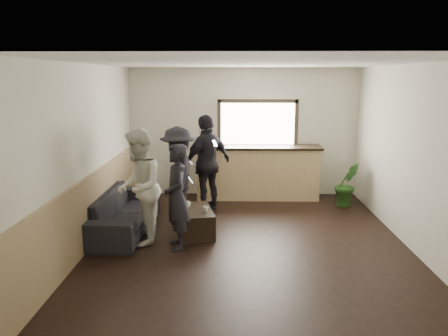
{
  "coord_description": "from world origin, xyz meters",
  "views": [
    {
      "loc": [
        -0.23,
        -6.59,
        2.6
      ],
      "look_at": [
        -0.38,
        0.4,
        1.14
      ],
      "focal_mm": 35.0,
      "sensor_mm": 36.0,
      "label": 1
    }
  ],
  "objects_px": {
    "cup_a": "(187,205)",
    "potted_plant": "(347,184)",
    "person_c": "(178,173)",
    "person_a": "(177,197)",
    "sofa": "(122,211)",
    "coffee_table": "(196,221)",
    "person_b": "(139,187)",
    "cup_b": "(206,209)",
    "person_d": "(207,163)",
    "bar_counter": "(257,169)"
  },
  "relations": [
    {
      "from": "cup_b",
      "to": "person_a",
      "type": "distance_m",
      "value": 0.73
    },
    {
      "from": "sofa",
      "to": "person_a",
      "type": "height_order",
      "value": "person_a"
    },
    {
      "from": "cup_a",
      "to": "potted_plant",
      "type": "distance_m",
      "value": 3.49
    },
    {
      "from": "person_b",
      "to": "person_c",
      "type": "distance_m",
      "value": 1.31
    },
    {
      "from": "person_b",
      "to": "person_c",
      "type": "height_order",
      "value": "person_b"
    },
    {
      "from": "person_a",
      "to": "person_d",
      "type": "relative_size",
      "value": 0.86
    },
    {
      "from": "sofa",
      "to": "person_c",
      "type": "height_order",
      "value": "person_c"
    },
    {
      "from": "cup_a",
      "to": "potted_plant",
      "type": "height_order",
      "value": "potted_plant"
    },
    {
      "from": "bar_counter",
      "to": "person_d",
      "type": "distance_m",
      "value": 1.43
    },
    {
      "from": "person_a",
      "to": "cup_a",
      "type": "bearing_deg",
      "value": 156.9
    },
    {
      "from": "cup_a",
      "to": "potted_plant",
      "type": "relative_size",
      "value": 0.14
    },
    {
      "from": "coffee_table",
      "to": "potted_plant",
      "type": "relative_size",
      "value": 1.03
    },
    {
      "from": "person_c",
      "to": "bar_counter",
      "type": "bearing_deg",
      "value": 122.73
    },
    {
      "from": "cup_b",
      "to": "person_a",
      "type": "xyz_separation_m",
      "value": [
        -0.41,
        -0.5,
        0.34
      ]
    },
    {
      "from": "cup_b",
      "to": "bar_counter",
      "type": "bearing_deg",
      "value": 67.73
    },
    {
      "from": "person_c",
      "to": "person_b",
      "type": "bearing_deg",
      "value": -32.25
    },
    {
      "from": "cup_a",
      "to": "cup_b",
      "type": "xyz_separation_m",
      "value": [
        0.34,
        -0.22,
        -0.01
      ]
    },
    {
      "from": "coffee_table",
      "to": "person_a",
      "type": "bearing_deg",
      "value": -110.34
    },
    {
      "from": "sofa",
      "to": "cup_a",
      "type": "relative_size",
      "value": 18.04
    },
    {
      "from": "coffee_table",
      "to": "cup_a",
      "type": "relative_size",
      "value": 7.38
    },
    {
      "from": "sofa",
      "to": "person_b",
      "type": "relative_size",
      "value": 1.28
    },
    {
      "from": "bar_counter",
      "to": "potted_plant",
      "type": "distance_m",
      "value": 1.9
    },
    {
      "from": "coffee_table",
      "to": "cup_a",
      "type": "distance_m",
      "value": 0.32
    },
    {
      "from": "bar_counter",
      "to": "person_a",
      "type": "relative_size",
      "value": 1.67
    },
    {
      "from": "sofa",
      "to": "person_a",
      "type": "distance_m",
      "value": 1.4
    },
    {
      "from": "person_c",
      "to": "person_a",
      "type": "bearing_deg",
      "value": -5.45
    },
    {
      "from": "bar_counter",
      "to": "person_c",
      "type": "distance_m",
      "value": 2.15
    },
    {
      "from": "person_c",
      "to": "person_d",
      "type": "relative_size",
      "value": 0.91
    },
    {
      "from": "cup_a",
      "to": "person_c",
      "type": "relative_size",
      "value": 0.07
    },
    {
      "from": "bar_counter",
      "to": "person_b",
      "type": "bearing_deg",
      "value": -126.44
    },
    {
      "from": "sofa",
      "to": "coffee_table",
      "type": "relative_size",
      "value": 2.44
    },
    {
      "from": "bar_counter",
      "to": "sofa",
      "type": "bearing_deg",
      "value": -139.23
    },
    {
      "from": "potted_plant",
      "to": "person_b",
      "type": "bearing_deg",
      "value": -150.89
    },
    {
      "from": "cup_a",
      "to": "potted_plant",
      "type": "bearing_deg",
      "value": 26.86
    },
    {
      "from": "person_a",
      "to": "person_c",
      "type": "distance_m",
      "value": 1.41
    },
    {
      "from": "sofa",
      "to": "person_c",
      "type": "relative_size",
      "value": 1.35
    },
    {
      "from": "potted_plant",
      "to": "person_c",
      "type": "xyz_separation_m",
      "value": [
        -3.33,
        -0.89,
        0.4
      ]
    },
    {
      "from": "cup_a",
      "to": "person_c",
      "type": "height_order",
      "value": "person_c"
    },
    {
      "from": "person_a",
      "to": "person_b",
      "type": "height_order",
      "value": "person_b"
    },
    {
      "from": "cup_a",
      "to": "person_d",
      "type": "bearing_deg",
      "value": 76.98
    },
    {
      "from": "cup_a",
      "to": "cup_b",
      "type": "relative_size",
      "value": 1.38
    },
    {
      "from": "potted_plant",
      "to": "person_c",
      "type": "height_order",
      "value": "person_c"
    },
    {
      "from": "cup_a",
      "to": "person_d",
      "type": "relative_size",
      "value": 0.07
    },
    {
      "from": "potted_plant",
      "to": "person_b",
      "type": "distance_m",
      "value": 4.37
    },
    {
      "from": "sofa",
      "to": "person_d",
      "type": "xyz_separation_m",
      "value": [
        1.42,
        1.17,
        0.61
      ]
    },
    {
      "from": "cup_a",
      "to": "person_a",
      "type": "xyz_separation_m",
      "value": [
        -0.07,
        -0.72,
        0.34
      ]
    },
    {
      "from": "sofa",
      "to": "cup_b",
      "type": "xyz_separation_m",
      "value": [
        1.47,
        -0.28,
        0.13
      ]
    },
    {
      "from": "potted_plant",
      "to": "person_a",
      "type": "xyz_separation_m",
      "value": [
        -3.18,
        -2.3,
        0.35
      ]
    },
    {
      "from": "coffee_table",
      "to": "cup_b",
      "type": "xyz_separation_m",
      "value": [
        0.18,
        -0.12,
        0.25
      ]
    },
    {
      "from": "person_b",
      "to": "person_d",
      "type": "xyz_separation_m",
      "value": [
        0.97,
        1.76,
        0.04
      ]
    }
  ]
}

